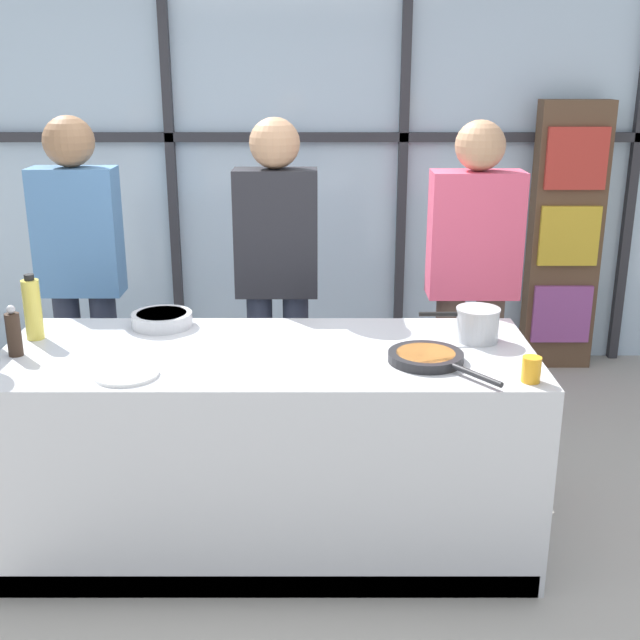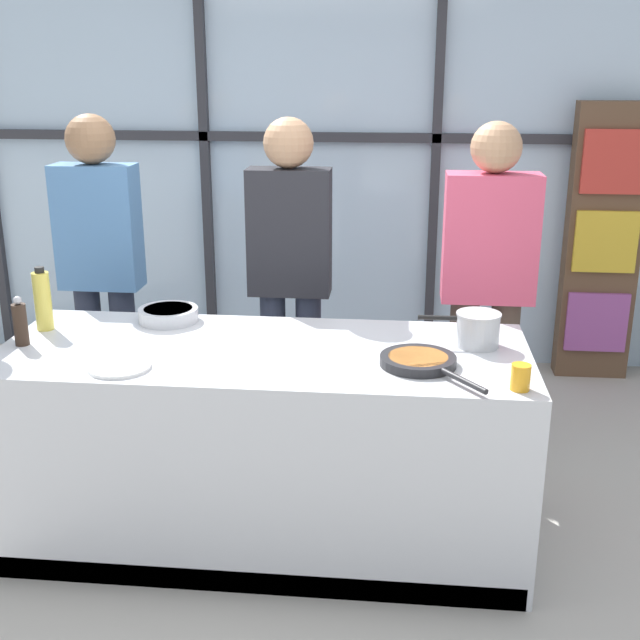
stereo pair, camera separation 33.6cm
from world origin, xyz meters
The scene contains 14 objects.
ground_plane centered at (0.00, 0.00, 0.00)m, with size 18.00×18.00×0.00m, color #ADA89E.
back_window_wall centered at (0.00, 2.31, 1.40)m, with size 6.40×0.10×2.80m.
bookshelf centered at (1.85, 2.12, 0.89)m, with size 0.46×0.19×1.78m.
demo_island centered at (0.00, 0.00, 0.44)m, with size 2.21×0.87×0.88m.
spectator_far_left centered at (-0.99, 0.83, 1.03)m, with size 0.42×0.25×1.77m.
spectator_center_left centered at (0.00, 0.83, 1.02)m, with size 0.41×0.25×1.76m.
spectator_center_right centered at (0.99, 0.83, 1.00)m, with size 0.46×0.25×1.75m.
frying_pan centered at (0.64, -0.13, 0.90)m, with size 0.39×0.47×0.04m.
saucepan centered at (0.89, 0.12, 0.96)m, with size 0.34×0.19×0.14m.
white_plate centered at (-0.52, -0.28, 0.89)m, with size 0.24×0.24×0.01m, color white.
mixing_bowl centered at (-0.49, 0.32, 0.92)m, with size 0.27×0.27×0.06m.
oil_bottle centered at (-1.00, 0.15, 1.02)m, with size 0.07×0.07×0.29m.
pepper_grinder centered at (-1.01, -0.06, 0.98)m, with size 0.06×0.06×0.21m.
juice_glass_near centered at (1.00, -0.33, 0.93)m, with size 0.07×0.07×0.10m, color orange.
Camera 1 is at (0.22, -3.10, 2.02)m, focal length 45.00 mm.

